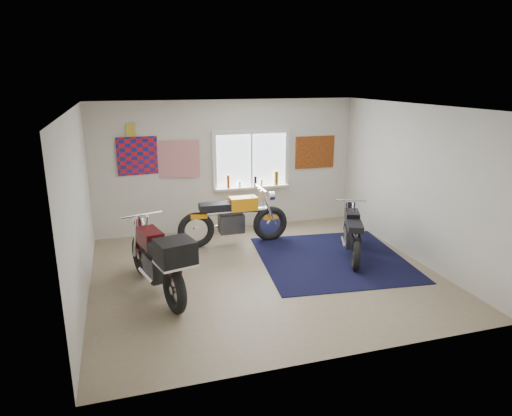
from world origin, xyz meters
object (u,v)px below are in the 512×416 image
object	(u,v)px
navy_rug	(332,259)
maroon_tourer	(159,260)
yellow_triumph	(233,220)
black_chrome_bike	(352,234)

from	to	relation	value
navy_rug	maroon_tourer	world-z (taller)	maroon_tourer
yellow_triumph	maroon_tourer	xyz separation A→B (m)	(-1.57, -1.84, 0.09)
yellow_triumph	maroon_tourer	size ratio (longest dim) A/B	1.01
navy_rug	maroon_tourer	xyz separation A→B (m)	(-3.06, -0.58, 0.56)
navy_rug	maroon_tourer	bearing A→B (deg)	-169.36
navy_rug	black_chrome_bike	bearing A→B (deg)	5.75
maroon_tourer	yellow_triumph	bearing A→B (deg)	-54.79
black_chrome_bike	maroon_tourer	distance (m)	3.51
yellow_triumph	maroon_tourer	distance (m)	2.42
yellow_triumph	black_chrome_bike	distance (m)	2.25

